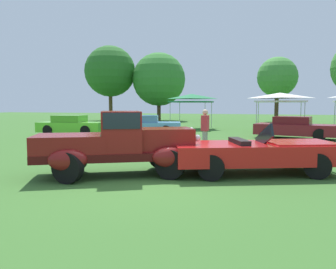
{
  "coord_description": "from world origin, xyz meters",
  "views": [
    {
      "loc": [
        3.11,
        -7.25,
        1.87
      ],
      "look_at": [
        0.01,
        2.48,
        0.94
      ],
      "focal_mm": 35.03,
      "sensor_mm": 36.0,
      "label": 1
    }
  ],
  "objects": [
    {
      "name": "show_car_lime",
      "position": [
        -8.76,
        10.26,
        0.6
      ],
      "size": [
        4.23,
        2.22,
        1.22
      ],
      "color": "#60C62D",
      "rests_on": "ground_plane"
    },
    {
      "name": "neighbor_convertible",
      "position": [
        2.78,
        1.88,
        0.58
      ],
      "size": [
        4.76,
        3.23,
        1.4
      ],
      "color": "red",
      "rests_on": "ground_plane"
    },
    {
      "name": "spectator_between_cars",
      "position": [
        0.63,
        5.29,
        0.91
      ],
      "size": [
        0.26,
        0.41,
        1.69
      ],
      "color": "#9E998E",
      "rests_on": "ground_plane"
    },
    {
      "name": "treeline_center",
      "position": [
        3.54,
        31.41,
        4.93
      ],
      "size": [
        4.4,
        4.4,
        7.15
      ],
      "color": "#47331E",
      "rests_on": "ground_plane"
    },
    {
      "name": "show_car_burgundy",
      "position": [
        4.31,
        12.14,
        0.6
      ],
      "size": [
        4.54,
        2.54,
        1.22
      ],
      "color": "maroon",
      "rests_on": "ground_plane"
    },
    {
      "name": "feature_pickup_truck",
      "position": [
        -0.75,
        0.53,
        0.86
      ],
      "size": [
        4.34,
        3.22,
        1.7
      ],
      "color": "#400B0B",
      "rests_on": "ground_plane"
    },
    {
      "name": "canopy_tent_center_field",
      "position": [
        3.6,
        17.02,
        2.42
      ],
      "size": [
        3.33,
        3.33,
        2.71
      ],
      "color": "#B7B7BC",
      "rests_on": "ground_plane"
    },
    {
      "name": "ground_plane",
      "position": [
        0.0,
        0.0,
        0.0
      ],
      "size": [
        120.0,
        120.0,
        0.0
      ],
      "primitive_type": "plane",
      "color": "#386628"
    },
    {
      "name": "treeline_far_left",
      "position": [
        -15.49,
        28.36,
        5.84
      ],
      "size": [
        6.03,
        6.03,
        8.86
      ],
      "color": "brown",
      "rests_on": "ground_plane"
    },
    {
      "name": "canopy_tent_left_field",
      "position": [
        -2.9,
        17.67,
        2.42
      ],
      "size": [
        2.97,
        2.97,
        2.71
      ],
      "color": "#B7B7BC",
      "rests_on": "ground_plane"
    },
    {
      "name": "show_car_skyblue",
      "position": [
        -4.43,
        11.59,
        0.6
      ],
      "size": [
        4.66,
        2.86,
        1.22
      ],
      "color": "#669EDB",
      "rests_on": "ground_plane"
    },
    {
      "name": "treeline_mid_left",
      "position": [
        -9.81,
        29.73,
        4.86
      ],
      "size": [
        6.25,
        6.25,
        7.99
      ],
      "color": "#47331E",
      "rests_on": "ground_plane"
    }
  ]
}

